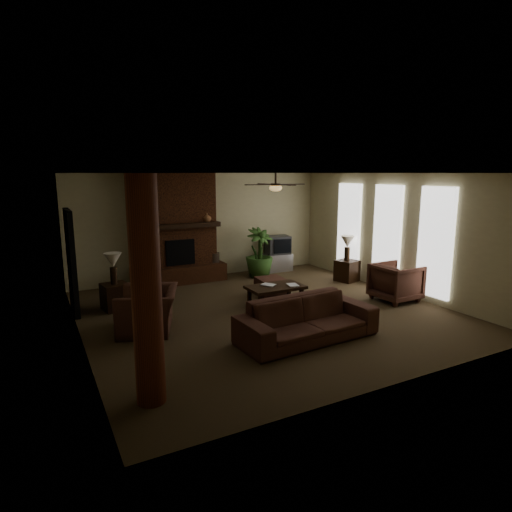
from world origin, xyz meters
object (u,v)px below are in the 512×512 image
floor_plant (259,263)px  side_table_left (115,297)px  armchair_left (148,303)px  armchair_right (396,280)px  log_column (146,293)px  lamp_left (113,262)px  lamp_right (347,243)px  sofa (307,313)px  tv_stand (276,262)px  side_table_right (347,271)px  floor_vase (213,263)px  coffee_table (275,288)px  ottoman (271,286)px

floor_plant → side_table_left: (-4.00, -1.13, -0.10)m
armchair_left → armchair_right: size_ratio=1.26×
log_column → lamp_left: 4.03m
log_column → lamp_right: bearing=31.0°
sofa → armchair_left: (-2.28, 1.70, 0.03)m
tv_stand → lamp_left: bearing=-160.9°
lamp_left → floor_plant: bearing=15.8°
armchair_left → floor_plant: bearing=146.3°
side_table_right → lamp_right: lamp_right is taller
tv_stand → side_table_right: bearing=-60.2°
armchair_left → floor_vase: armchair_left is taller
floor_plant → coffee_table: bearing=-110.5°
ottoman → lamp_right: bearing=5.4°
log_column → lamp_left: log_column is taller
coffee_table → ottoman: (0.31, 0.75, -0.17)m
floor_plant → side_table_right: size_ratio=2.45×
tv_stand → floor_vase: size_ratio=1.10×
ottoman → side_table_right: side_table_right is taller
side_table_right → floor_plant: bearing=140.8°
armchair_left → floor_vase: bearing=161.4°
floor_plant → side_table_left: 4.16m
lamp_right → log_column: bearing=-149.0°
floor_plant → lamp_left: (-4.00, -1.13, 0.62)m
side_table_left → lamp_right: bearing=-3.3°
lamp_right → floor_plant: bearing=141.3°
floor_vase → lamp_left: 3.27m
armchair_right → coffee_table: size_ratio=0.76×
armchair_left → log_column: bearing=7.3°
sofa → floor_vase: 4.77m
side_table_right → lamp_right: (0.00, 0.02, 0.73)m
side_table_left → side_table_right: size_ratio=1.00×
sofa → lamp_right: (3.23, 2.89, 0.52)m
coffee_table → lamp_right: lamp_right is taller
coffee_table → side_table_left: 3.35m
sofa → floor_vase: (0.23, 4.77, -0.05)m
side_table_right → lamp_right: 0.73m
armchair_right → side_table_right: bearing=-7.0°
armchair_right → floor_vase: bearing=35.2°
log_column → side_table_left: log_column is taller
log_column → tv_stand: (5.06, 5.55, -1.15)m
coffee_table → lamp_left: lamp_left is taller
sofa → armchair_left: 2.84m
armchair_right → coffee_table: armchair_right is taller
ottoman → lamp_right: lamp_right is taller
sofa → side_table_left: bearing=125.7°
side_table_right → armchair_right: bearing=-95.6°
armchair_left → ottoman: armchair_left is taller
armchair_right → sofa: bearing=106.3°
armchair_right → floor_plant: 3.75m
side_table_left → lamp_left: size_ratio=0.85×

